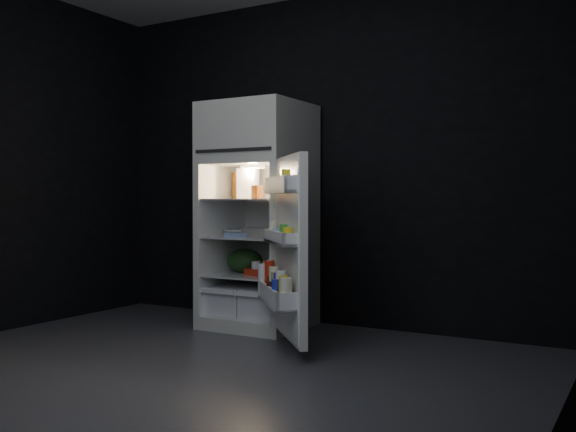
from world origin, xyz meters
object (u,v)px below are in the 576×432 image
Objects in this scene: refrigerator at (259,208)px; fridge_door at (286,251)px; yogurt_tray at (262,272)px; milk_jug at (248,184)px; egg_carton at (260,232)px.

refrigerator is 1.46× the size of fridge_door.
yogurt_tray is at bearing -48.68° from refrigerator.
milk_jug is 0.86× the size of yogurt_tray.
egg_carton is at bearing -36.65° from milk_jug.
milk_jug is at bearing 138.90° from fridge_door.
refrigerator is at bearing 133.67° from fridge_door.
refrigerator is 6.39× the size of yogurt_tray.
milk_jug is (-0.08, -0.04, 0.19)m from refrigerator.
refrigerator reaches higher than fridge_door.
yogurt_tray is at bearing -37.94° from milk_jug.
egg_carton is (0.06, -0.10, -0.19)m from refrigerator.
milk_jug is 0.42m from egg_carton.
yogurt_tray is (0.04, -0.02, -0.31)m from egg_carton.
milk_jug is (-0.71, 0.62, 0.47)m from fridge_door.
egg_carton is (0.15, -0.06, -0.38)m from milk_jug.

